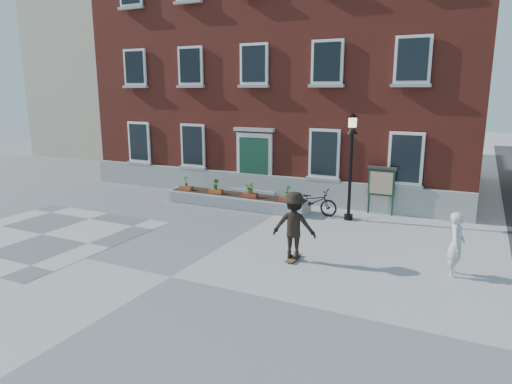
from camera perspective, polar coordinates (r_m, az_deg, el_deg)
The scene contains 10 objects.
ground at distance 12.20m, azimuth -10.62°, elevation -10.39°, with size 100.00×100.00×0.00m, color #A2A2A5.
checker_patch at distance 16.90m, azimuth -25.15°, elevation -4.83°, with size 6.00×6.00×0.01m, color slate.
distant_building at distance 38.17m, azimuth -15.01°, elevation 14.86°, with size 10.00×12.00×13.00m, color #BEB499.
bicycle at distance 17.79m, azimuth 7.13°, elevation -1.18°, with size 0.68×1.94×1.02m, color black.
bystander at distance 12.88m, azimuth 23.75°, elevation -6.00°, with size 0.62×0.40×1.69m, color silver.
brick_building at distance 24.60m, azimuth 5.23°, elevation 16.24°, with size 18.40×10.85×12.60m.
planter_assembly at distance 18.89m, azimuth -2.53°, elevation -0.93°, with size 6.20×1.12×1.15m.
lamp_post at distance 16.88m, azimuth 11.82°, elevation 4.92°, with size 0.40×0.40×3.93m.
notice_board at distance 18.13m, azimuth 15.41°, elevation 1.15°, with size 1.10×0.16×1.87m.
skateboarder at distance 12.84m, azimuth 4.79°, elevation -4.17°, with size 1.33×0.91×1.98m.
Camera 1 is at (6.84, -8.93, 4.72)m, focal length 32.00 mm.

